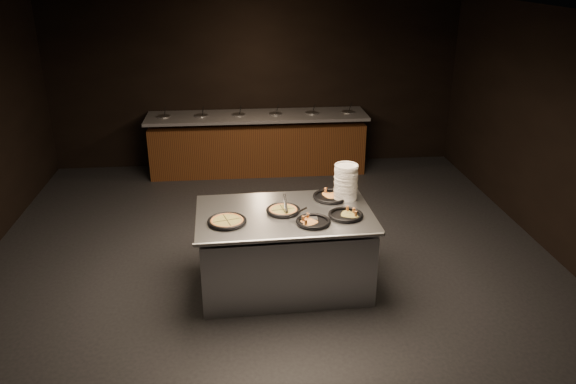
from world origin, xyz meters
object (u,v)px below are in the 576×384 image
object	(u,v)px
pan_veggie_whole	(227,221)
pan_cheese_whole	(283,210)
serving_counter	(285,251)
plate_stack	(346,182)

from	to	relation	value
pan_veggie_whole	pan_cheese_whole	world-z (taller)	same
serving_counter	pan_cheese_whole	xyz separation A→B (m)	(-0.01, 0.02, 0.49)
serving_counter	pan_veggie_whole	xyz separation A→B (m)	(-0.61, -0.19, 0.49)
pan_veggie_whole	pan_cheese_whole	distance (m)	0.64
plate_stack	serving_counter	bearing A→B (deg)	-156.21
plate_stack	pan_cheese_whole	distance (m)	0.81
serving_counter	pan_cheese_whole	bearing A→B (deg)	114.95
plate_stack	pan_veggie_whole	size ratio (longest dim) A/B	0.99
plate_stack	pan_veggie_whole	bearing A→B (deg)	-159.10
serving_counter	pan_veggie_whole	world-z (taller)	pan_veggie_whole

